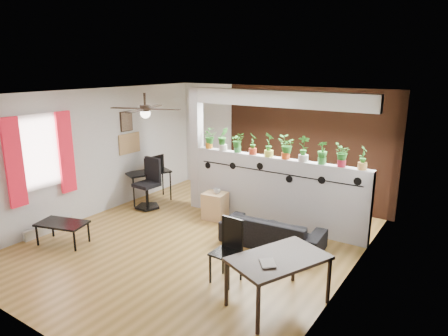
# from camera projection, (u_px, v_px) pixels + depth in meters

# --- Properties ---
(room_shell) EXTENTS (6.30, 7.10, 2.90)m
(room_shell) POSITION_uv_depth(u_px,v_px,m) (195.00, 171.00, 6.77)
(room_shell) COLOR olive
(room_shell) RESTS_ON ground
(partition_wall) EXTENTS (3.60, 0.18, 1.35)m
(partition_wall) POSITION_uv_depth(u_px,v_px,m) (276.00, 192.00, 7.71)
(partition_wall) COLOR #BCBCC1
(partition_wall) RESTS_ON ground
(ceiling_header) EXTENTS (3.60, 0.18, 0.30)m
(ceiling_header) POSITION_uv_depth(u_px,v_px,m) (279.00, 99.00, 7.26)
(ceiling_header) COLOR silver
(ceiling_header) RESTS_ON room_shell
(pier_column) EXTENTS (0.22, 0.20, 2.60)m
(pier_column) POSITION_uv_depth(u_px,v_px,m) (197.00, 149.00, 8.58)
(pier_column) COLOR #BCBCC1
(pier_column) RESTS_ON ground
(brick_panel) EXTENTS (3.90, 0.05, 2.60)m
(brick_panel) POSITION_uv_depth(u_px,v_px,m) (307.00, 147.00, 8.74)
(brick_panel) COLOR #9E4E2E
(brick_panel) RESTS_ON ground
(vine_decal) EXTENTS (3.31, 0.01, 0.30)m
(vine_decal) POSITION_uv_depth(u_px,v_px,m) (274.00, 173.00, 7.53)
(vine_decal) COLOR black
(vine_decal) RESTS_ON partition_wall
(window_assembly) EXTENTS (0.09, 1.30, 1.55)m
(window_assembly) POSITION_uv_depth(u_px,v_px,m) (40.00, 154.00, 7.12)
(window_assembly) COLOR white
(window_assembly) RESTS_ON room_shell
(baseboard_heater) EXTENTS (0.08, 1.00, 0.18)m
(baseboard_heater) POSITION_uv_depth(u_px,v_px,m) (49.00, 228.00, 7.47)
(baseboard_heater) COLOR beige
(baseboard_heater) RESTS_ON ground
(corkboard) EXTENTS (0.03, 0.60, 0.45)m
(corkboard) POSITION_uv_depth(u_px,v_px,m) (130.00, 143.00, 8.90)
(corkboard) COLOR #9D784B
(corkboard) RESTS_ON room_shell
(framed_art) EXTENTS (0.03, 0.34, 0.44)m
(framed_art) POSITION_uv_depth(u_px,v_px,m) (126.00, 121.00, 8.74)
(framed_art) COLOR #8C7259
(framed_art) RESTS_ON room_shell
(ceiling_fan) EXTENTS (1.19, 1.19, 0.43)m
(ceiling_fan) POSITION_uv_depth(u_px,v_px,m) (145.00, 110.00, 6.70)
(ceiling_fan) COLOR black
(ceiling_fan) RESTS_ON room_shell
(potted_plant_0) EXTENTS (0.24, 0.20, 0.41)m
(potted_plant_0) POSITION_uv_depth(u_px,v_px,m) (209.00, 138.00, 8.33)
(potted_plant_0) COLOR #C87117
(potted_plant_0) RESTS_ON partition_wall
(potted_plant_1) EXTENTS (0.31, 0.32, 0.47)m
(potted_plant_1) POSITION_uv_depth(u_px,v_px,m) (223.00, 138.00, 8.14)
(potted_plant_1) COLOR silver
(potted_plant_1) RESTS_ON partition_wall
(potted_plant_2) EXTENTS (0.25, 0.25, 0.39)m
(potted_plant_2) POSITION_uv_depth(u_px,v_px,m) (238.00, 142.00, 7.96)
(potted_plant_2) COLOR #2E803A
(potted_plant_2) RESTS_ON partition_wall
(potted_plant_3) EXTENTS (0.28, 0.28, 0.43)m
(potted_plant_3) POSITION_uv_depth(u_px,v_px,m) (253.00, 143.00, 7.76)
(potted_plant_3) COLOR #B7361D
(potted_plant_3) RESTS_ON partition_wall
(potted_plant_4) EXTENTS (0.31, 0.29, 0.47)m
(potted_plant_4) POSITION_uv_depth(u_px,v_px,m) (269.00, 144.00, 7.57)
(potted_plant_4) COLOR #E6EA52
(potted_plant_4) RESTS_ON partition_wall
(potted_plant_5) EXTENTS (0.28, 0.25, 0.44)m
(potted_plant_5) POSITION_uv_depth(u_px,v_px,m) (286.00, 147.00, 7.39)
(potted_plant_5) COLOR #D44B18
(potted_plant_5) RESTS_ON partition_wall
(potted_plant_6) EXTENTS (0.29, 0.25, 0.48)m
(potted_plant_6) POSITION_uv_depth(u_px,v_px,m) (304.00, 148.00, 7.19)
(potted_plant_6) COLOR silver
(potted_plant_6) RESTS_ON partition_wall
(potted_plant_7) EXTENTS (0.26, 0.26, 0.41)m
(potted_plant_7) POSITION_uv_depth(u_px,v_px,m) (322.00, 152.00, 7.02)
(potted_plant_7) COLOR green
(potted_plant_7) RESTS_ON partition_wall
(potted_plant_8) EXTENTS (0.18, 0.22, 0.41)m
(potted_plant_8) POSITION_uv_depth(u_px,v_px,m) (342.00, 154.00, 6.83)
(potted_plant_8) COLOR #BA1D35
(potted_plant_8) RESTS_ON partition_wall
(potted_plant_9) EXTENTS (0.21, 0.25, 0.43)m
(potted_plant_9) POSITION_uv_depth(u_px,v_px,m) (363.00, 156.00, 6.64)
(potted_plant_9) COLOR #C69045
(potted_plant_9) RESTS_ON partition_wall
(sofa) EXTENTS (1.73, 0.79, 0.49)m
(sofa) POSITION_uv_depth(u_px,v_px,m) (272.00, 232.00, 6.93)
(sofa) COLOR black
(sofa) RESTS_ON ground
(cube_shelf) EXTENTS (0.49, 0.44, 0.55)m
(cube_shelf) POSITION_uv_depth(u_px,v_px,m) (215.00, 206.00, 8.11)
(cube_shelf) COLOR tan
(cube_shelf) RESTS_ON ground
(cup) EXTENTS (0.18, 0.18, 0.11)m
(cup) POSITION_uv_depth(u_px,v_px,m) (217.00, 191.00, 8.00)
(cup) COLOR gray
(cup) RESTS_ON cube_shelf
(computer_desk) EXTENTS (0.85, 1.09, 0.70)m
(computer_desk) POSITION_uv_depth(u_px,v_px,m) (148.00, 174.00, 9.08)
(computer_desk) COLOR black
(computer_desk) RESTS_ON ground
(monitor) EXTENTS (0.33, 0.07, 0.19)m
(monitor) POSITION_uv_depth(u_px,v_px,m) (153.00, 166.00, 9.16)
(monitor) COLOR black
(monitor) RESTS_ON computer_desk
(office_chair) EXTENTS (0.57, 0.57, 1.09)m
(office_chair) POSITION_uv_depth(u_px,v_px,m) (149.00, 187.00, 8.67)
(office_chair) COLOR black
(office_chair) RESTS_ON ground
(dining_table) EXTENTS (1.19, 1.44, 0.68)m
(dining_table) POSITION_uv_depth(u_px,v_px,m) (279.00, 262.00, 5.11)
(dining_table) COLOR black
(dining_table) RESTS_ON ground
(book) EXTENTS (0.29, 0.30, 0.02)m
(book) POSITION_uv_depth(u_px,v_px,m) (261.00, 264.00, 4.90)
(book) COLOR gray
(book) RESTS_ON dining_table
(folding_chair) EXTENTS (0.39, 0.39, 0.94)m
(folding_chair) POSITION_uv_depth(u_px,v_px,m) (229.00, 244.00, 5.73)
(folding_chair) COLOR black
(folding_chair) RESTS_ON ground
(coffee_table) EXTENTS (0.95, 0.69, 0.40)m
(coffee_table) POSITION_uv_depth(u_px,v_px,m) (62.00, 225.00, 6.95)
(coffee_table) COLOR black
(coffee_table) RESTS_ON ground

